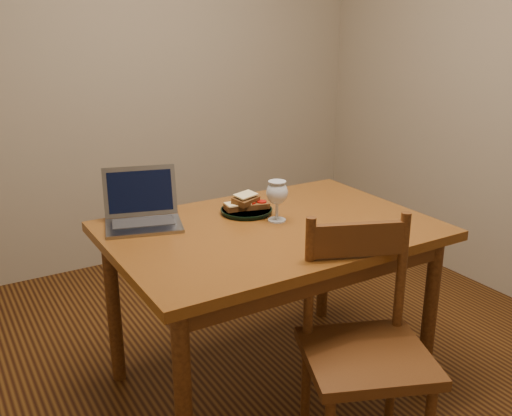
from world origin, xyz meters
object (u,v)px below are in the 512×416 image
plate (246,211)px  laptop (142,209)px  chair (365,339)px  table (271,246)px  milk_glass (277,201)px

plate → laptop: size_ratio=0.62×
chair → table: bearing=116.6°
table → plate: 0.22m
table → milk_glass: milk_glass is taller
chair → laptop: (-0.47, 0.86, 0.31)m
plate → table: bearing=-89.3°
chair → milk_glass: 0.68m
chair → milk_glass: size_ratio=3.12×
table → chair: 0.58m
table → milk_glass: size_ratio=7.44×
chair → plate: (-0.04, 0.75, 0.26)m
plate → milk_glass: 0.18m
table → milk_glass: bearing=37.5°
plate → laptop: 0.45m
chair → plate: 0.79m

